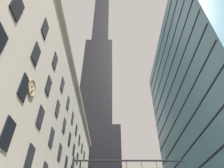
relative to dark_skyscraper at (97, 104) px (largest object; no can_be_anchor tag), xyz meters
name	(u,v)px	position (x,y,z in m)	size (l,w,h in m)	color
station_building	(29,154)	(-6.39, -51.17, -44.37)	(14.36, 60.04, 28.74)	beige
dark_skyscraper	(97,104)	(0.00, 0.00, 0.00)	(23.16, 23.16, 195.04)	black
glass_office_midrise	(219,109)	(31.91, -47.65, -33.00)	(19.01, 41.89, 51.44)	teal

